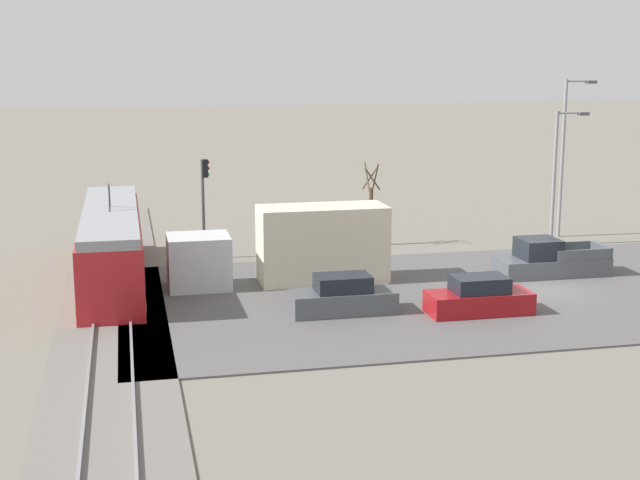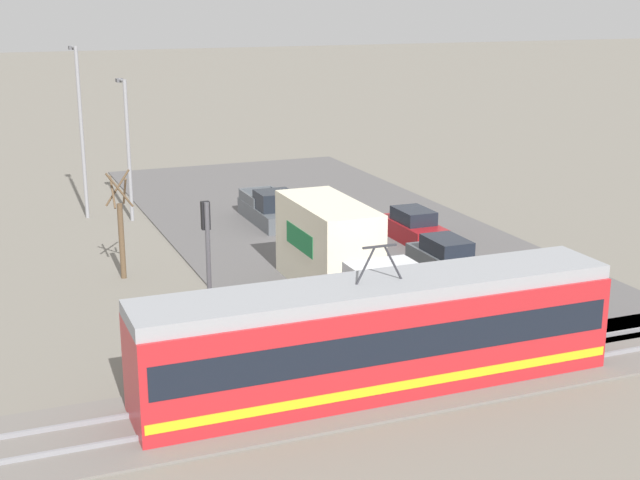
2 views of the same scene
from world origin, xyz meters
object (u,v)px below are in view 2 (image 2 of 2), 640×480
object	(u,v)px
box_truck	(341,257)
traffic_light_pole	(208,257)
pickup_truck	(271,210)
street_tree	(121,230)
sedan_car_1	(446,259)
street_lamp_near_crossing	(80,122)
light_rail_tram	(378,336)
street_lamp_mid_block	(127,139)
sedan_car_0	(413,227)

from	to	relation	value
box_truck	traffic_light_pole	distance (m)	7.46
pickup_truck	street_tree	xyz separation A→B (m)	(8.95, 6.54, 1.37)
sedan_car_1	traffic_light_pole	xyz separation A→B (m)	(11.77, 4.59, 2.68)
traffic_light_pole	street_lamp_near_crossing	size ratio (longest dim) A/B	0.57
light_rail_tram	pickup_truck	bearing A→B (deg)	-99.72
pickup_truck	street_lamp_mid_block	xyz separation A→B (m)	(6.76, -3.70, 3.64)
traffic_light_pole	street_lamp_mid_block	world-z (taller)	street_lamp_mid_block
sedan_car_1	sedan_car_0	bearing A→B (deg)	-102.90
light_rail_tram	sedan_car_0	xyz separation A→B (m)	(-8.99, -14.88, -1.02)
light_rail_tram	box_truck	xyz separation A→B (m)	(-2.31, -8.31, -0.01)
sedan_car_0	street_lamp_mid_block	world-z (taller)	street_lamp_mid_block
sedan_car_1	street_lamp_near_crossing	bearing A→B (deg)	-51.79
light_rail_tram	street_lamp_near_crossing	bearing A→B (deg)	-78.33
box_truck	sedan_car_1	xyz separation A→B (m)	(-5.42, -1.06, -1.00)
sedan_car_0	sedan_car_1	xyz separation A→B (m)	(1.26, 5.51, 0.02)
sedan_car_1	traffic_light_pole	world-z (taller)	traffic_light_pole
traffic_light_pole	street_lamp_mid_block	bearing A→B (deg)	-92.44
pickup_truck	street_lamp_near_crossing	world-z (taller)	street_lamp_near_crossing
light_rail_tram	sedan_car_1	bearing A→B (deg)	-129.53
light_rail_tram	sedan_car_1	distance (m)	12.19
pickup_truck	sedan_car_0	distance (m)	8.02
light_rail_tram	pickup_truck	xyz separation A→B (m)	(-3.56, -20.78, -0.97)
sedan_car_0	street_lamp_mid_block	distance (m)	15.96
sedan_car_1	street_tree	bearing A→B (deg)	-20.37
pickup_truck	street_lamp_mid_block	world-z (taller)	street_lamp_mid_block
sedan_car_0	street_tree	world-z (taller)	street_tree
box_truck	sedan_car_0	bearing A→B (deg)	-135.48
light_rail_tram	box_truck	distance (m)	8.62
light_rail_tram	traffic_light_pole	size ratio (longest dim) A/B	2.86
light_rail_tram	traffic_light_pole	xyz separation A→B (m)	(4.04, -4.78, 1.68)
sedan_car_0	street_tree	size ratio (longest dim) A/B	0.92
sedan_car_1	light_rail_tram	bearing A→B (deg)	50.47
sedan_car_0	street_lamp_mid_block	xyz separation A→B (m)	(12.20, -9.61, 3.68)
box_truck	street_tree	xyz separation A→B (m)	(7.70, -5.93, 0.40)
light_rail_tram	street_lamp_mid_block	bearing A→B (deg)	-82.54
pickup_truck	traffic_light_pole	distance (m)	17.91
traffic_light_pole	street_lamp_mid_block	distance (m)	19.74
pickup_truck	street_lamp_mid_block	bearing A→B (deg)	-28.70
traffic_light_pole	sedan_car_1	bearing A→B (deg)	-158.71
sedan_car_0	street_lamp_near_crossing	world-z (taller)	street_lamp_near_crossing
pickup_truck	sedan_car_1	world-z (taller)	pickup_truck
street_lamp_near_crossing	street_lamp_mid_block	world-z (taller)	street_lamp_near_crossing
traffic_light_pole	street_lamp_mid_block	size ratio (longest dim) A/B	0.70
street_tree	sedan_car_1	bearing A→B (deg)	159.63
sedan_car_1	traffic_light_pole	size ratio (longest dim) A/B	0.82
pickup_truck	street_lamp_mid_block	distance (m)	8.53
light_rail_tram	street_lamp_near_crossing	world-z (taller)	street_lamp_near_crossing
pickup_truck	sedan_car_0	bearing A→B (deg)	132.63
street_lamp_near_crossing	street_lamp_mid_block	xyz separation A→B (m)	(-2.17, 1.54, -0.86)
pickup_truck	sedan_car_0	size ratio (longest dim) A/B	1.26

